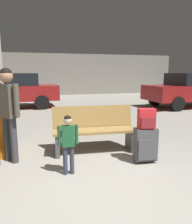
# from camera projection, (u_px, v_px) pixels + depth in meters

# --- Properties ---
(ground_plane) EXTENTS (18.00, 18.00, 0.10)m
(ground_plane) POSITION_uv_depth(u_px,v_px,m) (68.00, 126.00, 6.55)
(ground_plane) COLOR gray
(garage_back_wall) EXTENTS (18.00, 0.12, 2.80)m
(garage_back_wall) POSITION_uv_depth(u_px,v_px,m) (50.00, 75.00, 14.72)
(garage_back_wall) COLOR gray
(garage_back_wall) RESTS_ON ground_plane
(bench) EXTENTS (1.63, 0.63, 0.89)m
(bench) POSITION_uv_depth(u_px,v_px,m) (94.00, 130.00, 4.26)
(bench) COLOR #9E7A42
(bench) RESTS_ON ground_plane
(suitcase) EXTENTS (0.39, 0.25, 0.60)m
(suitcase) POSITION_uv_depth(u_px,v_px,m) (146.00, 144.00, 3.75)
(suitcase) COLOR #4C4C51
(suitcase) RESTS_ON ground_plane
(backpack_bright) EXTENTS (0.30, 0.23, 0.34)m
(backpack_bright) POSITION_uv_depth(u_px,v_px,m) (147.00, 119.00, 3.67)
(backpack_bright) COLOR red
(backpack_bright) RESTS_ON suitcase
(child) EXTENTS (0.31, 0.19, 0.92)m
(child) POSITION_uv_depth(u_px,v_px,m) (68.00, 138.00, 3.27)
(child) COLOR #33384C
(child) RESTS_ON ground_plane
(adult) EXTENTS (0.40, 0.44, 1.62)m
(adult) POSITION_uv_depth(u_px,v_px,m) (8.00, 105.00, 3.67)
(adult) COLOR #38383D
(adult) RESTS_ON ground_plane
(parked_car_far) EXTENTS (4.22, 2.03, 1.51)m
(parked_car_far) POSITION_uv_depth(u_px,v_px,m) (10.00, 90.00, 9.43)
(parked_car_far) COLOR maroon
(parked_car_far) RESTS_ON ground_plane
(parked_car_side) EXTENTS (4.19, 1.98, 1.51)m
(parked_car_side) POSITION_uv_depth(u_px,v_px,m) (191.00, 89.00, 9.81)
(parked_car_side) COLOR maroon
(parked_car_side) RESTS_ON ground_plane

